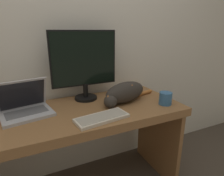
# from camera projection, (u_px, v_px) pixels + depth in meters

# --- Properties ---
(wall_back) EXTENTS (6.40, 0.06, 2.60)m
(wall_back) POSITION_uv_depth(u_px,v_px,m) (60.00, 26.00, 1.46)
(wall_back) COLOR silver
(wall_back) RESTS_ON ground_plane
(desk) EXTENTS (1.53, 0.62, 0.74)m
(desk) POSITION_uv_depth(u_px,v_px,m) (78.00, 130.00, 1.35)
(desk) COLOR olive
(desk) RESTS_ON ground_plane
(monitor) EXTENTS (0.52, 0.18, 0.54)m
(monitor) POSITION_uv_depth(u_px,v_px,m) (84.00, 63.00, 1.44)
(monitor) COLOR black
(monitor) RESTS_ON desk
(laptop) EXTENTS (0.35, 0.29, 0.23)m
(laptop) POSITION_uv_depth(u_px,v_px,m) (26.00, 108.00, 1.23)
(laptop) COLOR #B7B7BC
(laptop) RESTS_ON desk
(external_keyboard) EXTENTS (0.35, 0.18, 0.02)m
(external_keyboard) POSITION_uv_depth(u_px,v_px,m) (102.00, 118.00, 1.17)
(external_keyboard) COLOR beige
(external_keyboard) RESTS_ON desk
(cat) EXTENTS (0.52, 0.23, 0.16)m
(cat) POSITION_uv_depth(u_px,v_px,m) (125.00, 92.00, 1.43)
(cat) COLOR #332D28
(cat) RESTS_ON desk
(coffee_mug) EXTENTS (0.09, 0.09, 0.09)m
(coffee_mug) POSITION_uv_depth(u_px,v_px,m) (165.00, 98.00, 1.40)
(coffee_mug) COLOR teal
(coffee_mug) RESTS_ON desk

